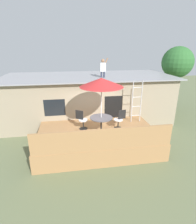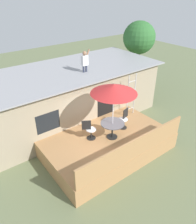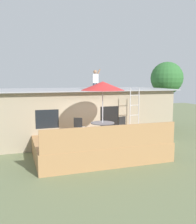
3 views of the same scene
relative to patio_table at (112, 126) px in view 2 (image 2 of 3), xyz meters
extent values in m
plane|color=#66704C|center=(-0.16, 0.13, -1.39)|extent=(40.00, 40.00, 0.00)
cube|color=gray|center=(-0.16, 3.73, 0.02)|extent=(10.00, 4.00, 2.82)
cube|color=#99999E|center=(-0.16, 3.73, 1.46)|extent=(10.50, 4.50, 0.06)
cube|color=black|center=(-2.19, 1.74, 0.16)|extent=(1.10, 0.03, 0.90)
cube|color=black|center=(0.99, 1.74, -0.34)|extent=(1.00, 0.03, 2.00)
cube|color=#A87A4C|center=(-0.16, 0.13, -0.99)|extent=(5.57, 3.46, 0.80)
cube|color=#A87A4C|center=(-0.16, -1.55, -0.14)|extent=(5.47, 0.08, 0.90)
cylinder|color=black|center=(0.00, 0.00, -0.57)|extent=(0.48, 0.48, 0.03)
cylinder|color=black|center=(0.00, 0.00, -0.22)|extent=(0.07, 0.07, 0.71)
cylinder|color=#4C4C51|center=(0.00, 0.00, 0.14)|extent=(1.04, 1.04, 0.03)
cylinder|color=silver|center=(0.00, 0.00, 0.61)|extent=(0.04, 0.04, 2.40)
cone|color=red|center=(0.00, 0.00, 1.76)|extent=(1.90, 1.90, 0.38)
cylinder|color=silver|center=(1.79, 0.97, 0.51)|extent=(0.04, 0.04, 2.20)
cylinder|color=silver|center=(2.27, 0.97, 0.51)|extent=(0.04, 0.04, 2.20)
cylinder|color=silver|center=(2.03, 0.97, -0.24)|extent=(0.48, 0.03, 0.03)
cylinder|color=silver|center=(2.03, 0.97, 0.26)|extent=(0.48, 0.03, 0.03)
cylinder|color=silver|center=(2.03, 0.97, 0.76)|extent=(0.48, 0.03, 0.03)
cylinder|color=silver|center=(2.03, 0.97, 1.26)|extent=(0.48, 0.03, 0.03)
cylinder|color=#33384C|center=(0.52, 2.92, 1.66)|extent=(0.10, 0.10, 0.34)
cylinder|color=#33384C|center=(0.68, 2.92, 1.66)|extent=(0.10, 0.10, 0.34)
cube|color=silver|center=(0.60, 2.92, 2.08)|extent=(0.32, 0.20, 0.50)
sphere|color=#997051|center=(0.60, 2.92, 2.44)|extent=(0.20, 0.20, 0.20)
cylinder|color=#997051|center=(0.78, 2.92, 2.38)|extent=(0.26, 0.08, 0.44)
cylinder|color=black|center=(-0.79, 0.49, -0.58)|extent=(0.40, 0.40, 0.02)
cylinder|color=black|center=(-0.79, 0.49, -0.36)|extent=(0.06, 0.06, 0.44)
cylinder|color=silver|center=(-0.79, 0.49, -0.13)|extent=(0.44, 0.44, 0.04)
cube|color=black|center=(-0.96, 0.60, 0.11)|extent=(0.36, 0.25, 0.44)
cylinder|color=black|center=(0.89, 0.27, -0.58)|extent=(0.40, 0.40, 0.02)
cylinder|color=black|center=(0.89, 0.27, -0.36)|extent=(0.06, 0.06, 0.44)
cylinder|color=silver|center=(0.89, 0.27, -0.13)|extent=(0.44, 0.44, 0.04)
cube|color=black|center=(1.08, 0.33, 0.11)|extent=(0.39, 0.15, 0.44)
cylinder|color=brown|center=(6.47, 4.87, 0.15)|extent=(0.33, 0.33, 3.06)
sphere|color=#2D662D|center=(6.47, 4.87, 2.12)|extent=(2.23, 2.23, 2.23)
camera|label=1|loc=(-1.35, -7.47, 3.19)|focal=28.76mm
camera|label=2|loc=(-5.33, -6.01, 5.35)|focal=35.56mm
camera|label=3|loc=(-3.63, -10.17, 2.06)|focal=40.07mm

